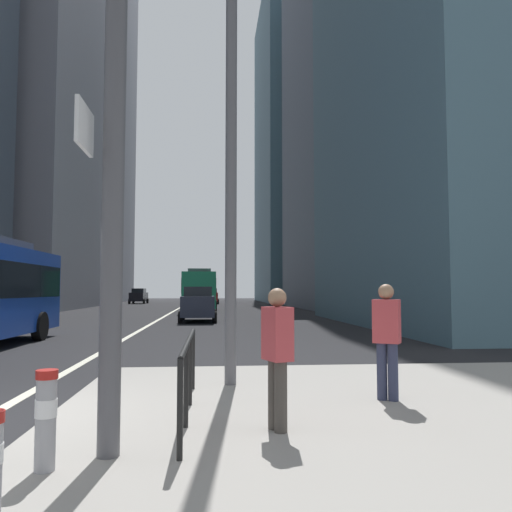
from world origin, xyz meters
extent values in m
plane|color=black|center=(0.00, 20.00, 0.00)|extent=(160.00, 160.00, 0.00)
cube|color=gray|center=(5.50, -1.00, 0.07)|extent=(9.00, 10.00, 0.15)
cube|color=beige|center=(0.00, 30.00, 0.01)|extent=(0.20, 80.00, 0.01)
cube|color=gray|center=(-16.00, 43.33, 24.46)|extent=(13.89, 21.22, 48.91)
cube|color=gray|center=(-16.00, 69.48, 26.82)|extent=(12.19, 20.08, 53.64)
cube|color=slate|center=(17.00, 42.99, 28.03)|extent=(10.93, 19.87, 56.06)
cube|color=slate|center=(17.00, 68.40, 23.28)|extent=(12.98, 23.85, 46.57)
cylinder|color=black|center=(-2.87, 11.48, 0.50)|extent=(0.31, 1.00, 1.00)
cube|color=#198456|center=(2.14, 35.77, 1.73)|extent=(2.57, 11.64, 2.75)
cube|color=black|center=(2.14, 35.77, 2.07)|extent=(2.61, 11.40, 1.10)
cube|color=#4C4C51|center=(2.15, 34.03, 3.25)|extent=(1.78, 4.19, 0.30)
cylinder|color=black|center=(0.91, 39.49, 0.50)|extent=(0.31, 1.00, 1.00)
cylinder|color=black|center=(3.31, 39.50, 0.50)|extent=(0.31, 1.00, 1.00)
cylinder|color=black|center=(0.96, 32.05, 0.50)|extent=(0.31, 1.00, 1.00)
cylinder|color=black|center=(3.36, 32.06, 0.50)|extent=(0.31, 1.00, 1.00)
cube|color=black|center=(-6.20, 59.14, 0.87)|extent=(1.91, 4.09, 1.10)
cube|color=black|center=(-6.20, 59.29, 1.68)|extent=(1.57, 2.23, 0.52)
cylinder|color=black|center=(-5.34, 57.74, 0.32)|extent=(0.24, 0.65, 0.64)
cylinder|color=black|center=(-7.16, 57.80, 0.32)|extent=(0.24, 0.65, 0.64)
cylinder|color=black|center=(-5.25, 60.48, 0.32)|extent=(0.24, 0.65, 0.64)
cylinder|color=black|center=(-7.07, 60.54, 0.32)|extent=(0.24, 0.65, 0.64)
cube|color=#232838|center=(2.36, 21.69, 0.87)|extent=(1.81, 4.54, 1.10)
cube|color=black|center=(2.36, 21.54, 1.68)|extent=(1.51, 2.45, 0.52)
cylinder|color=black|center=(1.44, 23.22, 0.32)|extent=(0.22, 0.64, 0.64)
cylinder|color=black|center=(3.26, 23.23, 0.32)|extent=(0.22, 0.64, 0.64)
cylinder|color=black|center=(1.46, 20.14, 0.32)|extent=(0.22, 0.64, 0.64)
cylinder|color=black|center=(3.28, 20.16, 0.32)|extent=(0.22, 0.64, 0.64)
cube|color=maroon|center=(3.01, 56.85, 0.87)|extent=(1.81, 4.45, 1.10)
cube|color=black|center=(3.01, 56.70, 1.68)|extent=(1.51, 2.40, 0.52)
cylinder|color=black|center=(2.11, 58.36, 0.32)|extent=(0.22, 0.64, 0.64)
cylinder|color=black|center=(3.93, 58.35, 0.32)|extent=(0.22, 0.64, 0.64)
cylinder|color=black|center=(2.09, 55.35, 0.32)|extent=(0.22, 0.64, 0.64)
cylinder|color=black|center=(3.91, 55.34, 0.32)|extent=(0.22, 0.64, 0.64)
cylinder|color=#515156|center=(2.10, -1.74, 3.15)|extent=(0.22, 0.22, 6.00)
cube|color=white|center=(1.85, -1.92, 3.35)|extent=(0.04, 0.60, 0.44)
cylinder|color=#56565B|center=(3.43, 1.91, 4.15)|extent=(0.20, 0.20, 8.00)
cylinder|color=#99999E|center=(1.61, -2.10, 0.60)|extent=(0.18, 0.18, 0.89)
cylinder|color=white|center=(1.61, -2.10, 0.70)|extent=(0.19, 0.19, 0.16)
cylinder|color=#B21E19|center=(1.61, -2.10, 1.00)|extent=(0.20, 0.20, 0.08)
cylinder|color=black|center=(2.80, -1.92, 0.62)|extent=(0.06, 0.06, 0.95)
cylinder|color=black|center=(2.80, -0.76, 0.62)|extent=(0.06, 0.06, 0.95)
cylinder|color=black|center=(2.80, 0.40, 0.62)|extent=(0.06, 0.06, 0.95)
cylinder|color=black|center=(2.80, 1.55, 0.62)|extent=(0.06, 0.06, 0.95)
cylinder|color=black|center=(2.80, -0.18, 1.10)|extent=(0.06, 3.47, 0.06)
cylinder|color=#423D38|center=(3.84, -0.92, 0.55)|extent=(0.15, 0.15, 0.80)
cylinder|color=#423D38|center=(3.89, -1.07, 0.55)|extent=(0.15, 0.15, 0.80)
cube|color=#B73D42|center=(3.86, -0.99, 1.26)|extent=(0.35, 0.44, 0.62)
sphere|color=#9E7556|center=(3.86, -0.99, 1.68)|extent=(0.22, 0.22, 0.22)
cylinder|color=#2D334C|center=(5.76, 0.42, 0.57)|extent=(0.15, 0.15, 0.83)
cylinder|color=#2D334C|center=(5.62, 0.50, 0.57)|extent=(0.15, 0.15, 0.83)
cube|color=#B73D42|center=(5.69, 0.46, 1.30)|extent=(0.45, 0.40, 0.64)
sphere|color=#9E7556|center=(5.69, 0.46, 1.74)|extent=(0.23, 0.23, 0.23)
camera|label=1|loc=(3.09, -6.89, 1.77)|focal=35.51mm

